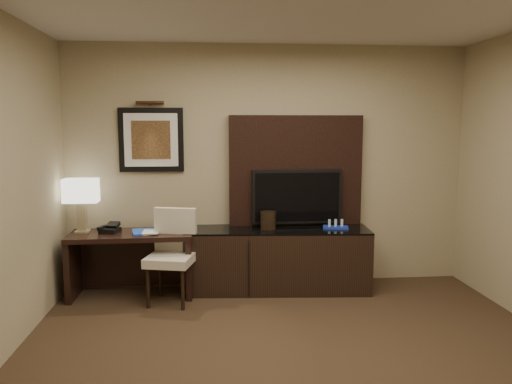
{
  "coord_description": "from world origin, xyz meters",
  "views": [
    {
      "loc": [
        -0.65,
        -3.1,
        1.81
      ],
      "look_at": [
        -0.21,
        1.8,
        1.15
      ],
      "focal_mm": 35.0,
      "sensor_mm": 36.0,
      "label": 1
    }
  ],
  "objects": [
    {
      "name": "wall_back",
      "position": [
        0.0,
        2.5,
        1.35
      ],
      "size": [
        4.5,
        0.01,
        2.7
      ],
      "primitive_type": "cube",
      "color": "tan",
      "rests_on": "floor"
    },
    {
      "name": "desk",
      "position": [
        -1.5,
        2.15,
        0.34
      ],
      "size": [
        1.29,
        0.57,
        0.69
      ],
      "primitive_type": "cube",
      "rotation": [
        0.0,
        0.0,
        0.02
      ],
      "color": "black",
      "rests_on": "floor"
    },
    {
      "name": "credenza",
      "position": [
        0.06,
        2.2,
        0.34
      ],
      "size": [
        2.03,
        0.7,
        0.69
      ],
      "primitive_type": "cube",
      "rotation": [
        0.0,
        0.0,
        -0.07
      ],
      "color": "black",
      "rests_on": "floor"
    },
    {
      "name": "tv_wall_panel",
      "position": [
        0.3,
        2.44,
        1.27
      ],
      "size": [
        1.5,
        0.12,
        1.3
      ],
      "primitive_type": "cube",
      "color": "black",
      "rests_on": "wall_back"
    },
    {
      "name": "tv",
      "position": [
        0.3,
        2.34,
        1.02
      ],
      "size": [
        1.0,
        0.08,
        0.6
      ],
      "primitive_type": "cube",
      "color": "black",
      "rests_on": "tv_wall_panel"
    },
    {
      "name": "artwork",
      "position": [
        -1.3,
        2.48,
        1.65
      ],
      "size": [
        0.7,
        0.04,
        0.7
      ],
      "primitive_type": "cube",
      "color": "black",
      "rests_on": "wall_back"
    },
    {
      "name": "picture_light",
      "position": [
        -1.3,
        2.44,
        2.05
      ],
      "size": [
        0.04,
        0.04,
        0.3
      ],
      "primitive_type": "cylinder",
      "color": "#432515",
      "rests_on": "wall_back"
    },
    {
      "name": "desk_chair",
      "position": [
        -1.07,
        1.88,
        0.46
      ],
      "size": [
        0.55,
        0.6,
        0.93
      ],
      "primitive_type": null,
      "rotation": [
        0.0,
        0.0,
        -0.24
      ],
      "color": "beige",
      "rests_on": "floor"
    },
    {
      "name": "table_lamp",
      "position": [
        -2.02,
        2.23,
        0.98
      ],
      "size": [
        0.38,
        0.26,
        0.58
      ],
      "primitive_type": null,
      "rotation": [
        0.0,
        0.0,
        0.16
      ],
      "color": "#97855E",
      "rests_on": "desk"
    },
    {
      "name": "desk_phone",
      "position": [
        -1.72,
        2.17,
        0.73
      ],
      "size": [
        0.22,
        0.21,
        0.09
      ],
      "primitive_type": null,
      "rotation": [
        0.0,
        0.0,
        -0.29
      ],
      "color": "black",
      "rests_on": "desk"
    },
    {
      "name": "blue_folder",
      "position": [
        -1.37,
        2.14,
        0.69
      ],
      "size": [
        0.28,
        0.34,
        0.02
      ],
      "primitive_type": "cube",
      "rotation": [
        0.0,
        0.0,
        0.2
      ],
      "color": "#1C48B8",
      "rests_on": "desk"
    },
    {
      "name": "book",
      "position": [
        -1.37,
        2.09,
        0.8
      ],
      "size": [
        0.17,
        0.02,
        0.23
      ],
      "primitive_type": "imported",
      "rotation": [
        0.0,
        0.0,
        -0.0
      ],
      "color": "beige",
      "rests_on": "desk"
    },
    {
      "name": "ice_bucket",
      "position": [
        -0.04,
        2.2,
        0.78
      ],
      "size": [
        0.21,
        0.21,
        0.19
      ],
      "primitive_type": "cylinder",
      "rotation": [
        0.0,
        0.0,
        0.27
      ],
      "color": "black",
      "rests_on": "credenza"
    },
    {
      "name": "minibar_tray",
      "position": [
        0.7,
        2.16,
        0.74
      ],
      "size": [
        0.3,
        0.22,
        0.1
      ],
      "primitive_type": null,
      "rotation": [
        0.0,
        0.0,
        -0.2
      ],
      "color": "#182F9E",
      "rests_on": "credenza"
    }
  ]
}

